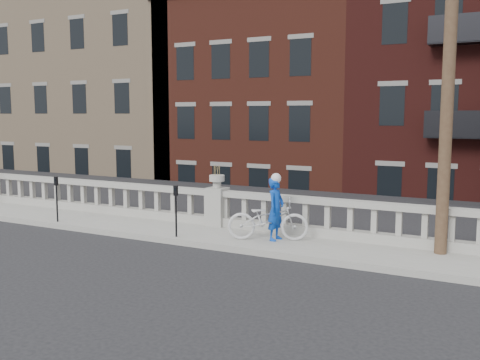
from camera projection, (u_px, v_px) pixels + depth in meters
The scene contains 10 objects.
ground at pixel (130, 263), 12.13m from camera, with size 120.00×120.00×0.00m, color black.
sidewalk at pixel (200, 234), 14.76m from camera, with size 32.00×2.20×0.15m, color gray.
balustrade at pixel (217, 208), 15.52m from camera, with size 28.00×0.34×1.03m.
planter_pedestal at pixel (217, 202), 15.50m from camera, with size 0.55×0.55×1.76m.
lower_level at pixel (386, 127), 31.80m from camera, with size 80.00×44.00×20.80m.
utility_pole at pixel (451, 29), 11.79m from camera, with size 1.60×0.28×10.00m.
parking_meter_b at pixel (57, 194), 15.98m from camera, with size 0.10×0.09×1.36m.
parking_meter_c at pixel (176, 205), 13.99m from camera, with size 0.10×0.09×1.36m.
bicycle at pixel (268, 219), 13.69m from camera, with size 0.72×2.06×1.08m, color silver.
cyclist at pixel (276, 209), 13.64m from camera, with size 0.59×0.39×1.62m, color #0B3CAC.
Camera 1 is at (7.71, -9.29, 3.36)m, focal length 40.00 mm.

